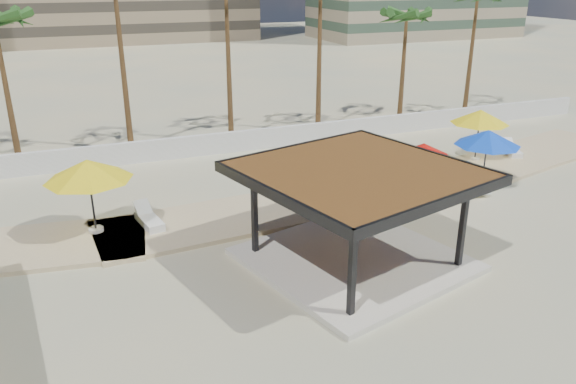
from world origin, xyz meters
name	(u,v)px	position (x,y,z in m)	size (l,w,h in m)	color
ground	(306,298)	(0.00, 0.00, 0.00)	(200.00, 200.00, 0.00)	#CEB988
promenade	(278,203)	(2.00, 7.67, 0.06)	(44.45, 7.97, 0.24)	#C6B284
boundary_wall	(192,146)	(0.00, 16.00, 0.60)	(56.00, 0.30, 1.20)	silver
pavilion_central	(357,207)	(2.56, 1.55, 2.13)	(8.62, 8.62, 3.58)	beige
umbrella_b	(88,170)	(-5.83, 7.31, 2.73)	(3.40, 3.40, 2.97)	beige
umbrella_c	(423,150)	(8.49, 6.18, 2.19)	(2.63, 2.63, 2.34)	beige
umbrella_d	(488,138)	(11.75, 5.80, 2.52)	(3.72, 3.72, 2.73)	beige
umbrella_e	(480,117)	(14.11, 9.20, 2.54)	(3.26, 3.26, 2.75)	beige
lounger_a	(149,220)	(-3.78, 7.18, 0.36)	(0.99, 2.09, 0.76)	white
lounger_b	(472,182)	(11.19, 5.85, 0.39)	(1.23, 2.46, 0.89)	white
lounger_c	(378,197)	(6.05, 5.85, 0.39)	(1.61, 2.36, 0.86)	white
lounger_d	(511,151)	(16.67, 9.24, 0.35)	(1.26, 1.96, 0.71)	white
palm_g	(407,20)	(15.00, 18.20, 6.86)	(3.00, 3.00, 7.94)	brown
palm_h	(477,0)	(21.00, 18.80, 7.92)	(3.00, 3.00, 9.07)	brown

